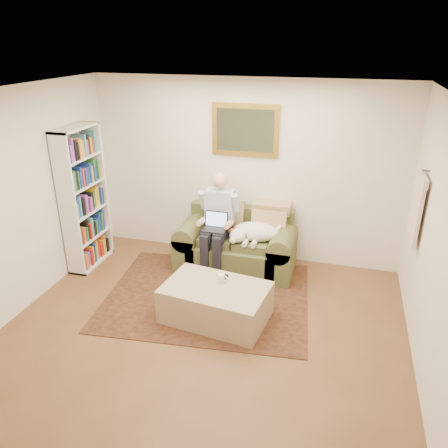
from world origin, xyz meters
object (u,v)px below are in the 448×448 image
at_px(sleeping_dog, 256,232).
at_px(seated_man, 217,225).
at_px(laptop, 215,225).
at_px(ottoman, 216,303).
at_px(sofa, 236,249).
at_px(coffee_mug, 221,278).
at_px(bookshelf, 84,199).

bearing_deg(sleeping_dog, seated_man, -172.87).
xyz_separation_m(laptop, ottoman, (0.33, -1.07, -0.51)).
xyz_separation_m(sofa, seated_man, (-0.25, -0.15, 0.41)).
relative_size(sofa, coffee_mug, 16.47).
bearing_deg(laptop, sleeping_dog, 13.64).
bearing_deg(coffee_mug, ottoman, -103.63).
height_order(sleeping_dog, ottoman, sleeping_dog).
bearing_deg(ottoman, coffee_mug, 76.37).
relative_size(sofa, bookshelf, 0.82).
relative_size(ottoman, bookshelf, 0.59).
relative_size(sleeping_dog, bookshelf, 0.34).
height_order(seated_man, laptop, seated_man).
height_order(sofa, laptop, laptop).
relative_size(seated_man, laptop, 4.33).
xyz_separation_m(sofa, coffee_mug, (0.11, -1.17, 0.20)).
bearing_deg(bookshelf, coffee_mug, -18.11).
bearing_deg(sleeping_dog, sofa, 164.26).
bearing_deg(sleeping_dog, coffee_mug, -99.78).
bearing_deg(sofa, ottoman, -86.48).
xyz_separation_m(sleeping_dog, bookshelf, (-2.39, -0.37, 0.37)).
height_order(laptop, bookshelf, bookshelf).
distance_m(sofa, seated_man, 0.50).
bearing_deg(coffee_mug, bookshelf, 161.89).
distance_m(laptop, bookshelf, 1.88).
distance_m(laptop, coffee_mug, 1.05).
xyz_separation_m(ottoman, coffee_mug, (0.03, 0.12, 0.27)).
distance_m(sleeping_dog, coffee_mug, 1.11).
height_order(sleeping_dog, coffee_mug, sleeping_dog).
distance_m(sofa, coffee_mug, 1.19).
bearing_deg(seated_man, sofa, 31.45).
relative_size(seated_man, ottoman, 1.17).
distance_m(seated_man, sleeping_dog, 0.55).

